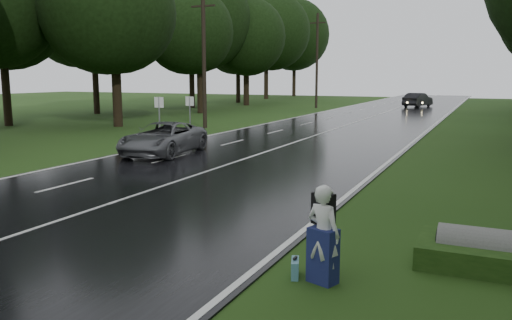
{
  "coord_description": "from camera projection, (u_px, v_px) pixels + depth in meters",
  "views": [
    {
      "loc": [
        9.61,
        -10.48,
        3.59
      ],
      "look_at": [
        3.27,
        3.35,
        1.1
      ],
      "focal_mm": 36.21,
      "sensor_mm": 36.0,
      "label": 1
    }
  ],
  "objects": [
    {
      "name": "hitchhiker",
      "position": [
        323.0,
        237.0,
        8.96
      ],
      "size": [
        0.74,
        0.71,
        1.75
      ],
      "color": "silver",
      "rests_on": "ground"
    },
    {
      "name": "tree_left_f",
      "position": [
        246.0,
        105.0,
        63.27
      ],
      "size": [
        9.02,
        9.02,
        14.09
      ],
      "primitive_type": null,
      "color": "black",
      "rests_on": "ground"
    },
    {
      "name": "culvert",
      "position": [
        478.0,
        265.0,
        9.88
      ],
      "size": [
        1.5,
        0.75,
        0.75
      ],
      "primitive_type": "cylinder",
      "rotation": [
        0.0,
        1.57,
        0.0
      ],
      "color": "slate",
      "rests_on": "ground"
    },
    {
      "name": "ground",
      "position": [
        94.0,
        210.0,
        13.93
      ],
      "size": [
        160.0,
        160.0,
        0.0
      ],
      "primitive_type": "plane",
      "color": "#213F12",
      "rests_on": "ground"
    },
    {
      "name": "suitcase",
      "position": [
        295.0,
        268.0,
        9.3
      ],
      "size": [
        0.27,
        0.47,
        0.32
      ],
      "primitive_type": "cube",
      "rotation": [
        0.0,
        0.0,
        0.33
      ],
      "color": "teal",
      "rests_on": "ground"
    },
    {
      "name": "utility_pole_mid",
      "position": [
        205.0,
        128.0,
        35.84
      ],
      "size": [
        1.8,
        0.28,
        9.11
      ],
      "primitive_type": null,
      "color": "black",
      "rests_on": "ground"
    },
    {
      "name": "tree_left_d",
      "position": [
        118.0,
        126.0,
        36.94
      ],
      "size": [
        9.03,
        9.03,
        14.11
      ],
      "primitive_type": null,
      "color": "black",
      "rests_on": "ground"
    },
    {
      "name": "grey_car",
      "position": [
        163.0,
        138.0,
        23.49
      ],
      "size": [
        3.03,
        5.48,
        1.45
      ],
      "primitive_type": "imported",
      "rotation": [
        0.0,
        0.0,
        0.12
      ],
      "color": "#4C4E51",
      "rests_on": "road"
    },
    {
      "name": "lane_center",
      "position": [
        320.0,
        134.0,
        31.87
      ],
      "size": [
        0.12,
        140.0,
        0.01
      ],
      "primitive_type": "cube",
      "color": "silver",
      "rests_on": "road"
    },
    {
      "name": "tree_left_e",
      "position": [
        201.0,
        113.0,
        50.18
      ],
      "size": [
        8.93,
        8.93,
        13.95
      ],
      "primitive_type": null,
      "color": "black",
      "rests_on": "ground"
    },
    {
      "name": "road",
      "position": [
        320.0,
        134.0,
        31.87
      ],
      "size": [
        12.0,
        140.0,
        0.04
      ],
      "primitive_type": "cube",
      "color": "black",
      "rests_on": "ground"
    },
    {
      "name": "road_sign_a",
      "position": [
        160.0,
        141.0,
        28.83
      ],
      "size": [
        0.58,
        0.1,
        2.43
      ],
      "primitive_type": null,
      "color": "white",
      "rests_on": "ground"
    },
    {
      "name": "utility_pole_far",
      "position": [
        316.0,
        108.0,
        58.02
      ],
      "size": [
        1.8,
        0.28,
        10.35
      ],
      "primitive_type": null,
      "color": "black",
      "rests_on": "ground"
    },
    {
      "name": "far_car",
      "position": [
        418.0,
        100.0,
        58.98
      ],
      "size": [
        2.92,
        5.16,
        1.61
      ],
      "primitive_type": "imported",
      "rotation": [
        0.0,
        0.0,
        2.88
      ],
      "color": "black",
      "rests_on": "road"
    },
    {
      "name": "road_sign_b",
      "position": [
        190.0,
        135.0,
        31.69
      ],
      "size": [
        0.56,
        0.1,
        2.34
      ],
      "primitive_type": null,
      "color": "white",
      "rests_on": "ground"
    }
  ]
}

